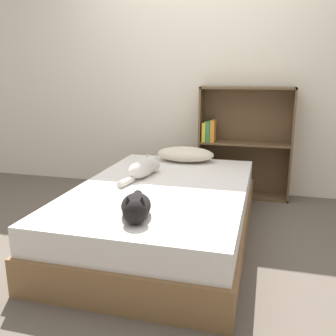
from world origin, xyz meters
The scene contains 7 objects.
ground_plane centered at (0.00, 0.00, 0.00)m, with size 8.00×8.00×0.00m, color brown.
wall_back centered at (0.00, 1.37, 1.25)m, with size 8.00×0.06×2.50m.
bed centered at (0.00, 0.00, 0.21)m, with size 1.29×2.03×0.43m.
pillow centered at (-0.01, 0.82, 0.50)m, with size 0.55×0.33×0.14m.
cat_light centered at (-0.22, 0.22, 0.50)m, with size 0.22×0.58×0.16m.
cat_dark centered at (0.02, -0.65, 0.49)m, with size 0.27×0.49×0.17m.
bookshelf centered at (0.50, 1.25, 0.57)m, with size 0.92×0.26×1.13m.
Camera 1 is at (0.74, -2.63, 1.27)m, focal length 40.00 mm.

